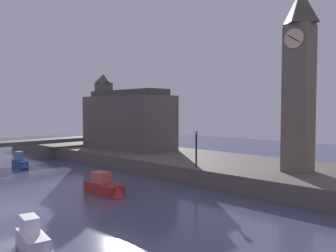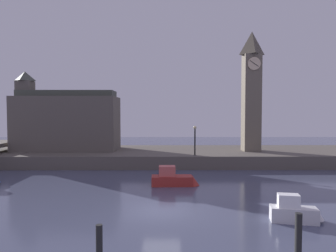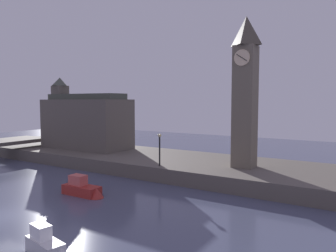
{
  "view_description": "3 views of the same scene",
  "coord_description": "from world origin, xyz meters",
  "px_view_note": "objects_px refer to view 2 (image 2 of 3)",
  "views": [
    {
      "loc": [
        23.7,
        -9.25,
        6.77
      ],
      "look_at": [
        0.55,
        14.53,
        5.13
      ],
      "focal_mm": 37.39,
      "sensor_mm": 36.0,
      "label": 1
    },
    {
      "loc": [
        0.31,
        -19.62,
        6.38
      ],
      "look_at": [
        0.52,
        15.55,
        4.84
      ],
      "focal_mm": 32.65,
      "sensor_mm": 36.0,
      "label": 2
    },
    {
      "loc": [
        22.4,
        -12.88,
        8.23
      ],
      "look_at": [
        3.71,
        16.51,
        5.57
      ],
      "focal_mm": 35.15,
      "sensor_mm": 36.0,
      "label": 3
    }
  ],
  "objects_px": {
    "parliament_hall": "(65,121)",
    "boat_ferry_white": "(296,212)",
    "clock_tower": "(251,90)",
    "mooring_post_right": "(298,240)",
    "streetlamp": "(195,137)",
    "boat_dinghy_red": "(175,179)",
    "mooring_post_left": "(99,247)"
  },
  "relations": [
    {
      "from": "parliament_hall",
      "to": "mooring_post_left",
      "type": "distance_m",
      "value": 30.15
    },
    {
      "from": "mooring_post_right",
      "to": "boat_ferry_white",
      "type": "xyz_separation_m",
      "value": [
        2.15,
        5.22,
        -0.54
      ]
    },
    {
      "from": "streetlamp",
      "to": "boat_dinghy_red",
      "type": "relative_size",
      "value": 0.8
    },
    {
      "from": "mooring_post_left",
      "to": "boat_dinghy_red",
      "type": "xyz_separation_m",
      "value": [
        3.5,
        14.43,
        -0.35
      ]
    },
    {
      "from": "mooring_post_left",
      "to": "boat_dinghy_red",
      "type": "bearing_deg",
      "value": 76.35
    },
    {
      "from": "boat_dinghy_red",
      "to": "boat_ferry_white",
      "type": "relative_size",
      "value": 1.31
    },
    {
      "from": "clock_tower",
      "to": "mooring_post_right",
      "type": "xyz_separation_m",
      "value": [
        -5.4,
        -26.57,
        -8.18
      ]
    },
    {
      "from": "parliament_hall",
      "to": "boat_ferry_white",
      "type": "xyz_separation_m",
      "value": [
        20.83,
        -22.5,
        -4.71
      ]
    },
    {
      "from": "mooring_post_left",
      "to": "boat_dinghy_red",
      "type": "relative_size",
      "value": 0.44
    },
    {
      "from": "parliament_hall",
      "to": "boat_dinghy_red",
      "type": "distance_m",
      "value": 20.02
    },
    {
      "from": "parliament_hall",
      "to": "boat_dinghy_red",
      "type": "height_order",
      "value": "parliament_hall"
    },
    {
      "from": "mooring_post_left",
      "to": "mooring_post_right",
      "type": "height_order",
      "value": "mooring_post_right"
    },
    {
      "from": "parliament_hall",
      "to": "streetlamp",
      "type": "xyz_separation_m",
      "value": [
        16.51,
        -5.33,
        -1.66
      ]
    },
    {
      "from": "boat_dinghy_red",
      "to": "boat_ferry_white",
      "type": "xyz_separation_m",
      "value": [
        6.8,
        -9.01,
        0.01
      ]
    },
    {
      "from": "mooring_post_left",
      "to": "clock_tower",
      "type": "bearing_deg",
      "value": 63.15
    },
    {
      "from": "clock_tower",
      "to": "parliament_hall",
      "type": "xyz_separation_m",
      "value": [
        -24.08,
        1.14,
        -4.01
      ]
    },
    {
      "from": "streetlamp",
      "to": "boat_dinghy_red",
      "type": "height_order",
      "value": "streetlamp"
    },
    {
      "from": "clock_tower",
      "to": "boat_ferry_white",
      "type": "distance_m",
      "value": 23.29
    },
    {
      "from": "clock_tower",
      "to": "mooring_post_left",
      "type": "height_order",
      "value": "clock_tower"
    },
    {
      "from": "mooring_post_left",
      "to": "boat_dinghy_red",
      "type": "height_order",
      "value": "mooring_post_left"
    },
    {
      "from": "streetlamp",
      "to": "mooring_post_left",
      "type": "bearing_deg",
      "value": -104.84
    },
    {
      "from": "boat_ferry_white",
      "to": "mooring_post_right",
      "type": "bearing_deg",
      "value": -112.42
    },
    {
      "from": "parliament_hall",
      "to": "boat_dinghy_red",
      "type": "bearing_deg",
      "value": -43.86
    },
    {
      "from": "clock_tower",
      "to": "streetlamp",
      "type": "xyz_separation_m",
      "value": [
        -7.56,
        -4.19,
        -5.67
      ]
    },
    {
      "from": "mooring_post_right",
      "to": "boat_ferry_white",
      "type": "relative_size",
      "value": 0.7
    },
    {
      "from": "parliament_hall",
      "to": "mooring_post_right",
      "type": "xyz_separation_m",
      "value": [
        18.68,
        -27.71,
        -4.17
      ]
    },
    {
      "from": "streetlamp",
      "to": "boat_ferry_white",
      "type": "bearing_deg",
      "value": -75.88
    },
    {
      "from": "parliament_hall",
      "to": "mooring_post_left",
      "type": "xyz_separation_m",
      "value": [
        10.53,
        -27.91,
        -4.36
      ]
    },
    {
      "from": "parliament_hall",
      "to": "mooring_post_left",
      "type": "height_order",
      "value": "parliament_hall"
    },
    {
      "from": "boat_dinghy_red",
      "to": "boat_ferry_white",
      "type": "bearing_deg",
      "value": -52.96
    },
    {
      "from": "parliament_hall",
      "to": "streetlamp",
      "type": "bearing_deg",
      "value": -17.88
    },
    {
      "from": "boat_dinghy_red",
      "to": "streetlamp",
      "type": "bearing_deg",
      "value": 73.07
    }
  ]
}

